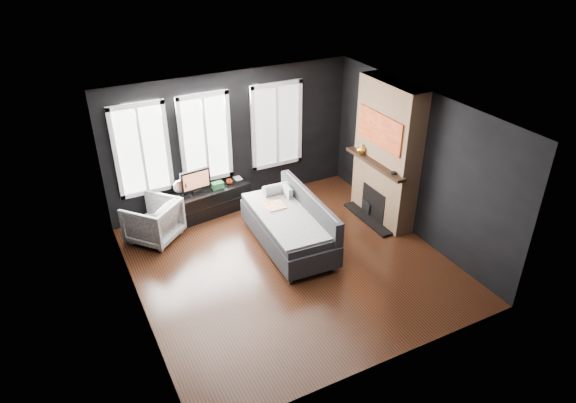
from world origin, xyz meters
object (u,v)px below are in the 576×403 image
sofa (288,223)px  media_console (211,201)px  monitor (196,180)px  armchair (153,219)px  book (234,175)px  mantel_vase (361,149)px  mug (229,181)px

sofa → media_console: sofa is taller
monitor → armchair: bearing=-164.6°
book → monitor: bearing=-167.7°
armchair → book: bearing=156.6°
armchair → mantel_vase: 4.08m
sofa → book: 1.90m
sofa → mantel_vase: 2.08m
mug → mantel_vase: mantel_vase is taller
media_console → monitor: monitor is taller
mug → book: bearing=41.4°
media_console → sofa: bearing=-72.2°
armchair → media_console: size_ratio=0.54×
sofa → armchair: 2.44m
armchair → mug: 1.72m
media_console → book: bearing=8.3°
armchair → monitor: bearing=161.0°
sofa → media_console: (-0.82, 1.71, -0.20)m
mug → mantel_vase: size_ratio=0.62×
media_console → book: size_ratio=7.68×
media_console → book: 0.70m
armchair → mantel_vase: (3.90, -0.78, 0.90)m
media_console → monitor: size_ratio=2.59×
media_console → mug: bearing=-4.2°
sofa → mug: bearing=106.2°
book → mantel_vase: bearing=-33.0°
monitor → mug: monitor is taller
monitor → mantel_vase: size_ratio=3.10×
mug → mantel_vase: bearing=-28.5°
sofa → armchair: bearing=150.7°
sofa → book: bearing=100.6°
monitor → book: (0.85, 0.19, -0.17)m
armchair → mug: armchair is taller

